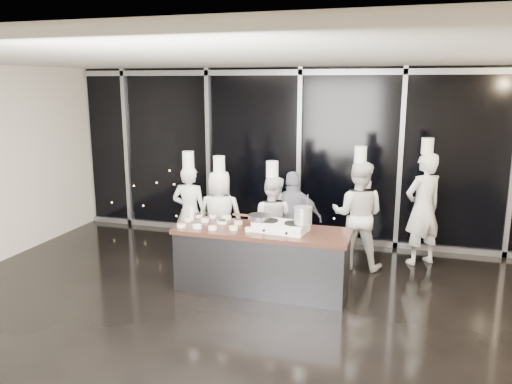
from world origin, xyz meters
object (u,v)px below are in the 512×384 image
chef_right (358,214)px  stove (281,226)px  chef_left (220,216)px  guest (293,220)px  chef_center (272,221)px  frying_pan (259,217)px  stock_pot (303,215)px  chef_side (423,208)px  chef_far_left (190,212)px  demo_counter (262,259)px

chef_right → stove: bearing=57.9°
chef_left → guest: (1.19, 0.13, -0.01)m
chef_left → chef_right: bearing=-179.6°
chef_center → frying_pan: bearing=95.9°
frying_pan → stock_pot: size_ratio=2.40×
chef_center → stove: bearing=116.1°
chef_right → chef_side: bearing=-151.1°
chef_far_left → chef_right: (2.71, 0.43, 0.05)m
demo_counter → chef_right: 1.82m
stock_pot → chef_center: chef_center is taller
stock_pot → chef_left: chef_left is taller
chef_right → chef_center: bearing=20.9°
chef_side → demo_counter: bearing=0.5°
frying_pan → guest: guest is taller
frying_pan → stock_pot: stock_pot is taller
chef_left → demo_counter: bearing=127.3°
frying_pan → chef_right: (1.27, 1.26, -0.19)m
guest → chef_right: chef_right is taller
chef_left → chef_right: (2.18, 0.41, 0.09)m
stock_pot → chef_side: size_ratio=0.12×
chef_far_left → chef_right: chef_right is taller
chef_center → guest: (0.31, 0.14, 0.02)m
chef_far_left → chef_left: size_ratio=1.03×
stock_pot → guest: size_ratio=0.15×
guest → chef_side: chef_side is taller
stove → chef_far_left: chef_far_left is taller
demo_counter → chef_right: size_ratio=1.25×
demo_counter → chef_far_left: size_ratio=1.34×
chef_side → chef_right: bearing=-12.9°
chef_right → chef_side: size_ratio=0.95×
guest → chef_right: 1.03m
demo_counter → chef_center: size_ratio=1.42×
stove → chef_left: size_ratio=0.43×
stove → frying_pan: bearing=179.7°
demo_counter → stove: size_ratio=3.22×
frying_pan → chef_side: bearing=45.0°
demo_counter → chef_right: chef_right is taller
frying_pan → chef_far_left: chef_far_left is taller
chef_far_left → frying_pan: bearing=145.5°
chef_left → guest: bearing=176.2°
chef_center → guest: size_ratio=1.11×
stove → guest: bearing=100.5°
chef_left → chef_side: 3.30m
frying_pan → chef_center: size_ratio=0.33×
chef_far_left → chef_right: 2.74m
frying_pan → chef_side: 2.85m
stock_pot → chef_left: (-1.56, 0.95, -0.37)m
stove → frying_pan: size_ratio=1.33×
demo_counter → chef_side: size_ratio=1.19×
chef_left → chef_right: size_ratio=0.90×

